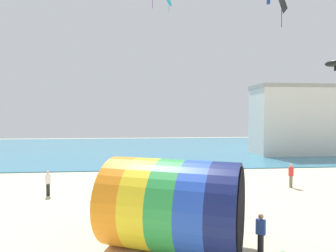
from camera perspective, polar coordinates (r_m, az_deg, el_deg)
The scene contains 11 objects.
ground_plane at distance 13.21m, azimuth 7.92°, elevation -22.52°, with size 120.00×120.00×0.00m, color beige.
sea at distance 49.63m, azimuth -2.20°, elevation -4.17°, with size 120.00×40.00×0.10m, color teal.
giant_inflatable_tube at distance 12.54m, azimuth 1.01°, elevation -14.82°, with size 6.41×5.56×3.70m.
kite_handler at distance 13.10m, azimuth 17.25°, elevation -18.97°, with size 0.42×0.39×1.60m.
kite_cyan_diamond at distance 30.65m, azimuth 0.19°, elevation 22.53°, with size 0.65×0.65×1.39m.
kite_black_diamond at distance 20.44m, azimuth 20.86°, elevation 21.35°, with size 0.63×0.98×2.19m.
kite_black_parafoil at distance 23.01m, azimuth 29.33°, elevation 10.45°, with size 1.14×1.64×0.79m.
bystander_near_water at distance 25.84m, azimuth 5.12°, elevation -8.35°, with size 0.38×0.42×1.59m.
bystander_mid_beach at distance 24.75m, azimuth 22.38°, elevation -8.67°, with size 0.42×0.35×1.80m.
bystander_far_left at distance 22.23m, azimuth -21.90°, elevation -10.01°, with size 0.30×0.40×1.73m.
promenade_building at distance 45.35m, azimuth 24.39°, elevation 1.05°, with size 13.91×5.51×9.56m.
Camera 1 is at (-2.81, -11.67, 5.51)m, focal length 32.00 mm.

